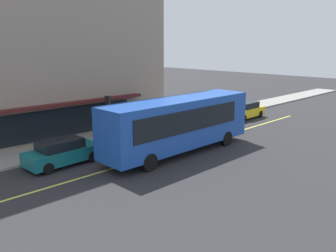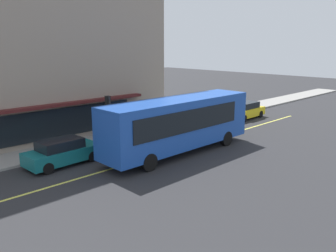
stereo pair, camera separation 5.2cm
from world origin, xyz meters
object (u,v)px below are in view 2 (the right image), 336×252
object	(u,v)px
bus	(179,122)
pedestrian_by_curb	(200,108)
traffic_light	(108,108)
car_yellow	(245,110)
car_teal	(62,152)

from	to	relation	value
bus	pedestrian_by_curb	world-z (taller)	bus
traffic_light	car_yellow	world-z (taller)	traffic_light
traffic_light	car_teal	bearing A→B (deg)	-158.50
car_teal	pedestrian_by_curb	distance (m)	15.22
car_teal	car_yellow	bearing A→B (deg)	-0.20
bus	car_teal	size ratio (longest dim) A/B	2.55
pedestrian_by_curb	bus	bearing A→B (deg)	-146.93
car_yellow	bus	bearing A→B (deg)	-165.71
car_teal	car_yellow	size ratio (longest dim) A/B	1.01
bus	pedestrian_by_curb	distance (m)	10.29
car_teal	traffic_light	bearing A→B (deg)	21.50
traffic_light	car_yellow	size ratio (longest dim) A/B	0.74
traffic_light	car_teal	distance (m)	5.17
traffic_light	car_teal	xyz separation A→B (m)	(-4.51, -1.78, -1.79)
car_teal	car_yellow	distance (m)	18.53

